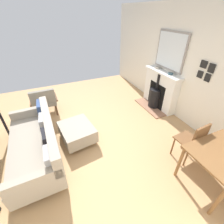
% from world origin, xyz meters
% --- Properties ---
extents(ground_plane, '(5.33, 6.30, 0.01)m').
position_xyz_m(ground_plane, '(0.00, 0.00, -0.00)').
color(ground_plane, tan).
extents(wall_left, '(0.12, 6.30, 2.68)m').
position_xyz_m(wall_left, '(-2.66, 0.00, 1.34)').
color(wall_left, silver).
rests_on(wall_left, ground).
extents(fireplace, '(0.60, 1.27, 1.09)m').
position_xyz_m(fireplace, '(-2.45, -0.25, 0.48)').
color(fireplace, '#93664C').
rests_on(fireplace, ground).
extents(mirror_over_mantel, '(0.04, 1.00, 0.92)m').
position_xyz_m(mirror_over_mantel, '(-2.58, -0.25, 1.61)').
color(mirror_over_mantel, gray).
extents(mantel_bowl_near, '(0.14, 0.14, 0.05)m').
position_xyz_m(mantel_bowl_near, '(-2.48, -0.52, 1.12)').
color(mantel_bowl_near, '#9E9384').
rests_on(mantel_bowl_near, fireplace).
extents(mantel_bowl_far, '(0.13, 0.13, 0.04)m').
position_xyz_m(mantel_bowl_far, '(-2.48, 0.01, 1.11)').
color(mantel_bowl_far, '#334C56').
rests_on(mantel_bowl_far, fireplace).
extents(sofa, '(0.90, 2.02, 0.81)m').
position_xyz_m(sofa, '(0.90, 0.38, 0.35)').
color(sofa, '#B2B2B7').
rests_on(sofa, ground).
extents(ottoman, '(0.76, 0.87, 0.38)m').
position_xyz_m(ottoman, '(0.11, 0.24, 0.24)').
color(ottoman, '#B2B2B7').
rests_on(ottoman, ground).
extents(armchair_accent, '(0.69, 0.60, 0.82)m').
position_xyz_m(armchair_accent, '(0.67, -1.11, 0.46)').
color(armchair_accent, '#4C3321').
rests_on(armchair_accent, ground).
extents(dining_table, '(0.97, 0.79, 0.73)m').
position_xyz_m(dining_table, '(-1.70, 2.18, 0.63)').
color(dining_table, brown).
rests_on(dining_table, ground).
extents(dining_chair_near_fireplace, '(0.43, 0.43, 0.90)m').
position_xyz_m(dining_chair_near_fireplace, '(-1.71, 1.65, 0.53)').
color(dining_chair_near_fireplace, brown).
rests_on(dining_chair_near_fireplace, ground).
extents(photo_gallery_row, '(0.02, 0.33, 0.39)m').
position_xyz_m(photo_gallery_row, '(-2.59, 0.85, 1.43)').
color(photo_gallery_row, black).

